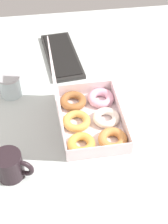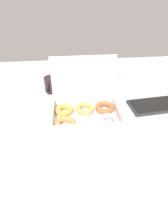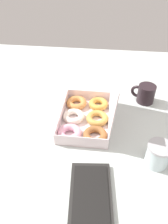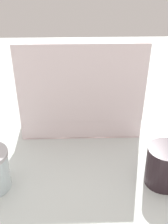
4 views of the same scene
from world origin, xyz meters
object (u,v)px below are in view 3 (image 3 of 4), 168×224
Objects in this scene: keyboard at (91,214)px; coffee_mug at (145,93)px; glass_jar at (158,155)px; donut_box at (88,116)px.

coffee_mug is (-66.95, 23.66, 4.10)cm from keyboard.
coffee_mug is 1.28× the size of glass_jar.
glass_jar is (22.04, 30.36, 1.46)cm from donut_box.
keyboard is 71.12cm from coffee_mug.
coffee_mug is (-20.27, 29.55, 1.49)cm from donut_box.
keyboard is 34.97cm from glass_jar.
glass_jar is at bearing 54.03° from donut_box.
coffee_mug reaches higher than keyboard.
glass_jar reaches higher than keyboard.
donut_box reaches higher than keyboard.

